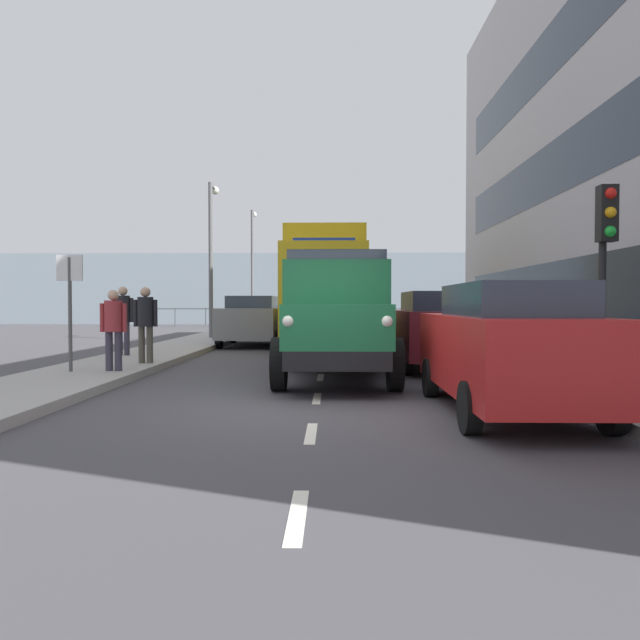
{
  "coord_description": "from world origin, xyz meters",
  "views": [
    {
      "loc": [
        -0.25,
        8.62,
        1.46
      ],
      "look_at": [
        0.19,
        -11.39,
        0.91
      ],
      "focal_mm": 33.9,
      "sensor_mm": 36.0,
      "label": 1
    }
  ],
  "objects": [
    {
      "name": "sidewalk_left",
      "position": [
        -4.6,
        -10.86,
        0.07
      ],
      "size": [
        2.19,
        40.11,
        0.15
      ],
      "primitive_type": "cube",
      "color": "#9E9993",
      "rests_on": "ground_plane"
    },
    {
      "name": "truck_vintage_green",
      "position": [
        -0.31,
        -2.71,
        1.18
      ],
      "size": [
        2.17,
        5.64,
        2.43
      ],
      "color": "black",
      "rests_on": "ground_plane"
    },
    {
      "name": "lamp_post_far",
      "position": [
        4.57,
        -27.46,
        4.22
      ],
      "size": [
        0.32,
        1.14,
        6.89
      ],
      "color": "#59595B",
      "rests_on": "sidewalk_right"
    },
    {
      "name": "pedestrian_in_dark_coat",
      "position": [
        4.03,
        -3.03,
        1.07
      ],
      "size": [
        0.53,
        0.34,
        1.58
      ],
      "color": "#383342",
      "rests_on": "sidewalk_right"
    },
    {
      "name": "sidewalk_right",
      "position": [
        4.6,
        -10.86,
        0.07
      ],
      "size": [
        2.19,
        40.11,
        0.15
      ],
      "primitive_type": "cube",
      "color": "#9E9993",
      "rests_on": "ground_plane"
    },
    {
      "name": "seawall_railing",
      "position": [
        -0.0,
        -30.32,
        0.92
      ],
      "size": [
        28.08,
        0.08,
        1.2
      ],
      "color": "#4C5156",
      "rests_on": "ground_plane"
    },
    {
      "name": "car_maroon_kerbside_1",
      "position": [
        -2.56,
        -4.86,
        0.89
      ],
      "size": [
        1.79,
        3.92,
        1.72
      ],
      "color": "maroon",
      "rests_on": "ground_plane"
    },
    {
      "name": "traffic_light_near",
      "position": [
        -4.62,
        -1.19,
        2.47
      ],
      "size": [
        0.28,
        0.41,
        3.2
      ],
      "color": "black",
      "rests_on": "sidewalk_left"
    },
    {
      "name": "car_red_kerbside_near",
      "position": [
        -2.56,
        0.56,
        0.9
      ],
      "size": [
        1.75,
        4.4,
        1.72
      ],
      "color": "#B21E1E",
      "rests_on": "ground_plane"
    },
    {
      "name": "road_centreline_markings",
      "position": [
        0.0,
        -10.75,
        0.0
      ],
      "size": [
        0.12,
        36.69,
        0.01
      ],
      "color": "silver",
      "rests_on": "ground_plane"
    },
    {
      "name": "car_grey_oppositeside_0",
      "position": [
        2.56,
        -12.31,
        0.9
      ],
      "size": [
        1.98,
        4.51,
        1.72
      ],
      "color": "slate",
      "rests_on": "ground_plane"
    },
    {
      "name": "sea_horizon",
      "position": [
        0.0,
        -33.92,
        2.5
      ],
      "size": [
        80.0,
        0.8,
        5.0
      ],
      "primitive_type": "cube",
      "color": "#84939E",
      "rests_on": "ground_plane"
    },
    {
      "name": "pedestrian_by_lamp",
      "position": [
        3.88,
        -4.55,
        1.13
      ],
      "size": [
        0.53,
        0.34,
        1.67
      ],
      "color": "#4C473D",
      "rests_on": "sidewalk_right"
    },
    {
      "name": "lorry_cargo_yellow",
      "position": [
        0.01,
        -11.25,
        2.08
      ],
      "size": [
        2.58,
        8.2,
        3.87
      ],
      "color": "gold",
      "rests_on": "ground_plane"
    },
    {
      "name": "pedestrian_couple_b",
      "position": [
        5.08,
        -6.56,
        1.18
      ],
      "size": [
        0.53,
        0.34,
        1.74
      ],
      "color": "#383342",
      "rests_on": "sidewalk_right"
    },
    {
      "name": "ground_plane",
      "position": [
        0.0,
        -10.86,
        0.0
      ],
      "size": [
        80.0,
        80.0,
        0.0
      ],
      "primitive_type": "plane",
      "color": "#423F44"
    },
    {
      "name": "street_sign",
      "position": [
        4.83,
        -2.91,
        1.68
      ],
      "size": [
        0.5,
        0.07,
        2.25
      ],
      "color": "#4C4C4C",
      "rests_on": "sidewalk_right"
    },
    {
      "name": "lamp_post_promenade",
      "position": [
        4.46,
        -14.71,
        3.74
      ],
      "size": [
        0.32,
        1.14,
        5.98
      ],
      "color": "#59595B",
      "rests_on": "sidewalk_right"
    },
    {
      "name": "car_silver_oppositeside_1",
      "position": [
        2.56,
        -18.51,
        0.9
      ],
      "size": [
        1.84,
        4.26,
        1.72
      ],
      "color": "#B7BABF",
      "rests_on": "ground_plane"
    }
  ]
}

